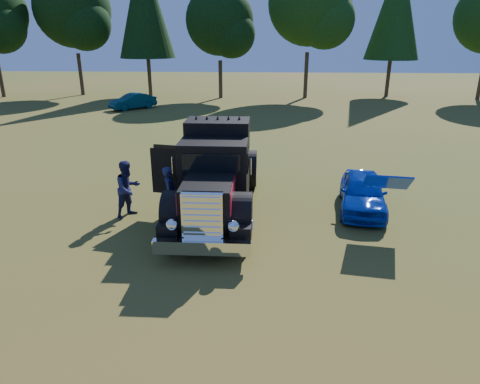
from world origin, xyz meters
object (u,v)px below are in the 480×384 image
(distant_teal_car, at_px, (133,101))
(spectator_near, at_px, (170,194))
(diamond_t_truck, at_px, (216,178))
(hotrod_coupe, at_px, (363,192))
(spectator_far, at_px, (128,189))

(distant_teal_car, bearing_deg, spectator_near, -26.00)
(spectator_near, bearing_deg, diamond_t_truck, -78.85)
(distant_teal_car, bearing_deg, diamond_t_truck, -22.40)
(diamond_t_truck, distance_m, spectator_near, 1.51)
(diamond_t_truck, xyz_separation_m, hotrod_coupe, (4.87, 0.78, -0.65))
(hotrod_coupe, bearing_deg, diamond_t_truck, -170.91)
(diamond_t_truck, bearing_deg, hotrod_coupe, 9.09)
(diamond_t_truck, height_order, hotrod_coupe, diamond_t_truck)
(hotrod_coupe, distance_m, distant_teal_car, 24.75)
(hotrod_coupe, height_order, spectator_far, hotrod_coupe)
(diamond_t_truck, bearing_deg, spectator_far, -176.88)
(hotrod_coupe, bearing_deg, spectator_far, -173.09)
(spectator_near, relative_size, distant_teal_car, 0.47)
(spectator_far, relative_size, distant_teal_car, 0.50)
(spectator_far, distance_m, distant_teal_car, 22.29)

